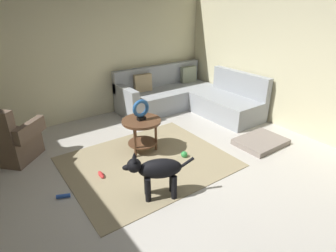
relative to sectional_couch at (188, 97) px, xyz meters
The scene contains 13 objects.
ground_plane 2.85m from the sectional_couch, 134.48° to the right, with size 6.00×6.00×0.10m, color beige.
wall_back 2.43m from the sectional_couch, 155.18° to the left, with size 6.00×0.12×2.70m, color beige.
wall_right 2.47m from the sectional_couch, 64.73° to the right, with size 0.12×6.00×2.70m, color beige.
area_rug 2.28m from the sectional_couch, 144.24° to the right, with size 2.30×1.90×0.01m, color tan.
sectional_couch is the anchor object (origin of this frame).
armchair 3.45m from the sectional_couch, behind, with size 0.99×0.99×0.88m.
side_table 1.99m from the sectional_couch, 150.23° to the right, with size 0.60×0.60×0.54m.
torus_sculpture 2.03m from the sectional_couch, 150.23° to the right, with size 0.28×0.08×0.33m.
dog_bed_mat 1.96m from the sectional_couch, 90.16° to the right, with size 0.80×0.60×0.09m, color gray.
dog 2.99m from the sectional_couch, 136.34° to the right, with size 0.78×0.44×0.63m.
dog_toy_ball 2.02m from the sectional_couch, 130.52° to the right, with size 0.10×0.10×0.10m, color green.
dog_toy_rope 3.42m from the sectional_couch, 155.48° to the right, with size 0.05×0.05×0.16m, color blue.
dog_toy_bone 2.86m from the sectional_couch, 153.60° to the right, with size 0.18×0.06×0.06m, color red.
Camera 1 is at (-1.65, -2.34, 2.21)m, focal length 29.55 mm.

